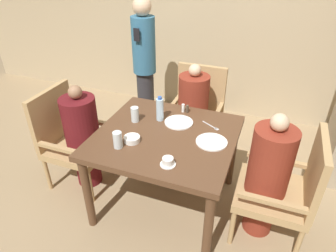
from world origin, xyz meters
The scene contains 20 objects.
ground_plane centered at (0.00, 0.00, 0.00)m, with size 16.00×16.00×0.00m, color #9E8460.
wall_back centered at (0.00, 2.00, 1.40)m, with size 8.00×0.06×2.80m.
dining_table centered at (0.00, 0.00, 0.67)m, with size 1.13×1.07×0.76m.
chair_left_side centered at (-1.00, 0.00, 0.51)m, with size 0.55×0.55×0.97m.
diner_in_left_chair centered at (-0.84, 0.00, 0.55)m, with size 0.32×0.32×1.07m.
chair_far_side centered at (0.00, 0.96, 0.51)m, with size 0.55×0.55×0.97m.
diner_in_far_chair centered at (0.00, 0.81, 0.56)m, with size 0.32×0.32×1.09m.
chair_right_side centered at (1.00, 0.00, 0.51)m, with size 0.55×0.55×0.97m.
diner_in_right_chair centered at (0.84, 0.00, 0.58)m, with size 0.32×0.32×1.12m.
standing_host centered at (-0.74, 1.21, 0.87)m, with size 0.28×0.31×1.62m.
plate_main_left centered at (0.04, 0.21, 0.77)m, with size 0.25×0.25×0.01m.
plate_main_right centered at (0.38, 0.02, 0.77)m, with size 0.25×0.25×0.01m.
teacup_with_saucer centered at (0.16, -0.36, 0.79)m, with size 0.11×0.11×0.06m.
bowl_small centered at (-0.21, -0.19, 0.79)m, with size 0.13×0.13×0.04m.
water_bottle centered at (-0.13, 0.21, 0.87)m, with size 0.07×0.07×0.23m.
glass_tall_near centered at (-0.28, -0.30, 0.83)m, with size 0.07×0.07×0.13m.
glass_tall_mid centered at (-0.33, 0.11, 0.83)m, with size 0.07×0.07×0.13m.
salt_shaker centered at (0.01, 0.42, 0.80)m, with size 0.03×0.03×0.08m.
pepper_shaker centered at (0.05, 0.42, 0.80)m, with size 0.03×0.03×0.08m.
fork_beside_plate centered at (0.33, 0.25, 0.77)m, with size 0.17×0.11×0.00m.
Camera 1 is at (0.75, -1.92, 2.12)m, focal length 32.00 mm.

